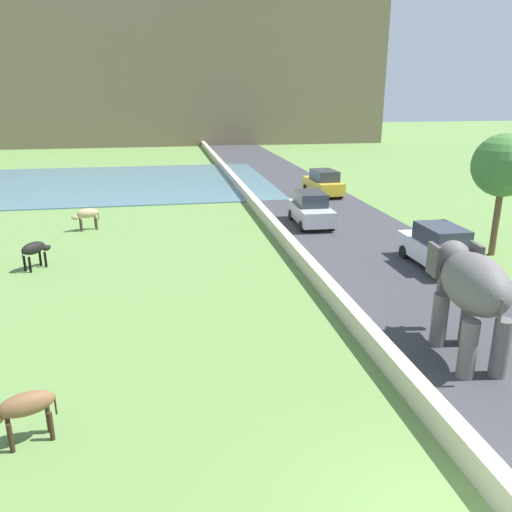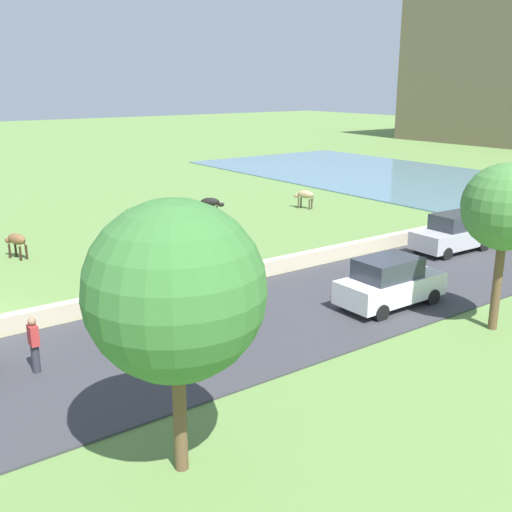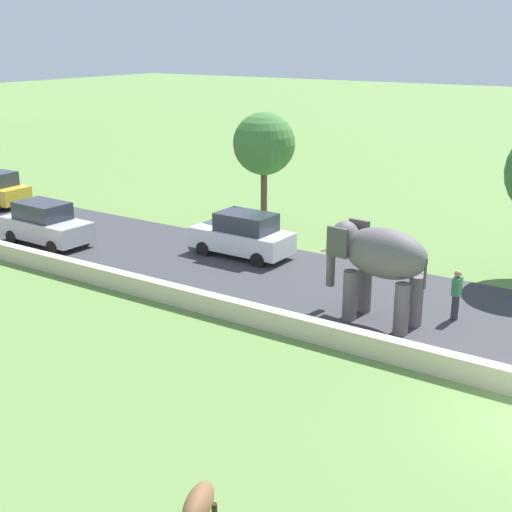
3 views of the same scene
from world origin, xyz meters
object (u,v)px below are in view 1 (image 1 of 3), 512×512
at_px(cow_brown, 24,408).
at_px(car_yellow, 323,183).
at_px(car_silver, 311,209).
at_px(car_white, 438,247).
at_px(cow_black, 35,249).
at_px(elephant, 470,288).
at_px(cow_tan, 87,214).

bearing_deg(cow_brown, car_yellow, 60.14).
xyz_separation_m(car_silver, cow_brown, (-10.80, -16.53, -0.06)).
distance_m(car_white, cow_black, 16.41).
bearing_deg(car_yellow, cow_brown, -119.86).
height_order(car_silver, cow_brown, car_silver).
bearing_deg(car_white, cow_black, 170.11).
height_order(elephant, car_yellow, elephant).
distance_m(car_white, cow_brown, 16.47).
relative_size(cow_brown, cow_black, 1.09).
relative_size(elephant, car_yellow, 0.87).
bearing_deg(car_silver, cow_tan, 174.70).
height_order(car_white, cow_black, car_white).
bearing_deg(cow_brown, elephant, 8.98).
relative_size(elephant, cow_black, 2.73).
height_order(cow_brown, cow_black, same).
xyz_separation_m(elephant, car_silver, (-0.02, 14.82, -1.14)).
relative_size(cow_brown, cow_tan, 1.00).
distance_m(cow_tan, cow_black, 6.17).
distance_m(car_yellow, cow_black, 20.57).
bearing_deg(elephant, cow_brown, -171.02).
bearing_deg(cow_black, car_yellow, 38.19).
xyz_separation_m(car_yellow, cow_brown, (-13.95, -24.30, -0.06)).
bearing_deg(cow_black, cow_brown, -79.14).
bearing_deg(elephant, cow_black, 142.88).
bearing_deg(car_silver, car_white, -67.94).
distance_m(car_yellow, cow_tan, 16.31).
bearing_deg(cow_brown, car_silver, 56.85).
distance_m(car_yellow, cow_brown, 28.02).
relative_size(car_silver, cow_black, 3.12).
xyz_separation_m(car_silver, cow_tan, (-11.73, 1.09, -0.06)).
xyz_separation_m(elephant, cow_black, (-13.04, 9.87, -1.20)).
xyz_separation_m(car_white, car_silver, (-3.15, 7.77, 0.00)).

